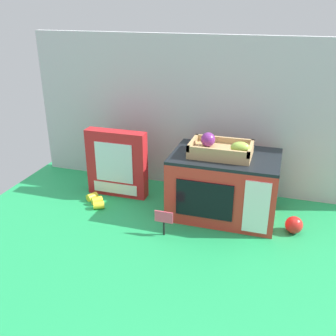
{
  "coord_description": "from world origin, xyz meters",
  "views": [
    {
      "loc": [
        0.34,
        -1.42,
        0.81
      ],
      "look_at": [
        -0.1,
        0.01,
        0.16
      ],
      "focal_mm": 41.54,
      "sensor_mm": 36.0,
      "label": 1
    }
  ],
  "objects_px": {
    "cookie_set_box": "(117,164)",
    "price_sign": "(164,219)",
    "toy_microwave": "(224,185)",
    "loose_toy_banana": "(96,201)",
    "food_groups_crate": "(221,149)",
    "loose_toy_apple": "(294,225)"
  },
  "relations": [
    {
      "from": "cookie_set_box",
      "to": "price_sign",
      "type": "distance_m",
      "value": 0.41
    },
    {
      "from": "toy_microwave",
      "to": "cookie_set_box",
      "type": "bearing_deg",
      "value": 176.37
    },
    {
      "from": "toy_microwave",
      "to": "cookie_set_box",
      "type": "distance_m",
      "value": 0.48
    },
    {
      "from": "cookie_set_box",
      "to": "loose_toy_banana",
      "type": "distance_m",
      "value": 0.19
    },
    {
      "from": "food_groups_crate",
      "to": "price_sign",
      "type": "height_order",
      "value": "food_groups_crate"
    },
    {
      "from": "cookie_set_box",
      "to": "loose_toy_apple",
      "type": "height_order",
      "value": "cookie_set_box"
    },
    {
      "from": "loose_toy_banana",
      "to": "cookie_set_box",
      "type": "bearing_deg",
      "value": 65.99
    },
    {
      "from": "cookie_set_box",
      "to": "price_sign",
      "type": "xyz_separation_m",
      "value": [
        0.3,
        -0.26,
        -0.08
      ]
    },
    {
      "from": "loose_toy_banana",
      "to": "loose_toy_apple",
      "type": "distance_m",
      "value": 0.82
    },
    {
      "from": "cookie_set_box",
      "to": "price_sign",
      "type": "bearing_deg",
      "value": -40.88
    },
    {
      "from": "toy_microwave",
      "to": "cookie_set_box",
      "type": "relative_size",
      "value": 1.4
    },
    {
      "from": "price_sign",
      "to": "loose_toy_banana",
      "type": "xyz_separation_m",
      "value": [
        -0.35,
        0.14,
        -0.05
      ]
    },
    {
      "from": "food_groups_crate",
      "to": "loose_toy_banana",
      "type": "height_order",
      "value": "food_groups_crate"
    },
    {
      "from": "price_sign",
      "to": "loose_toy_banana",
      "type": "distance_m",
      "value": 0.38
    },
    {
      "from": "food_groups_crate",
      "to": "loose_toy_apple",
      "type": "distance_m",
      "value": 0.39
    },
    {
      "from": "food_groups_crate",
      "to": "cookie_set_box",
      "type": "xyz_separation_m",
      "value": [
        -0.46,
        0.04,
        -0.13
      ]
    },
    {
      "from": "loose_toy_banana",
      "to": "loose_toy_apple",
      "type": "relative_size",
      "value": 1.74
    },
    {
      "from": "food_groups_crate",
      "to": "price_sign",
      "type": "xyz_separation_m",
      "value": [
        -0.16,
        -0.22,
        -0.22
      ]
    },
    {
      "from": "toy_microwave",
      "to": "cookie_set_box",
      "type": "xyz_separation_m",
      "value": [
        -0.48,
        0.03,
        0.02
      ]
    },
    {
      "from": "price_sign",
      "to": "cookie_set_box",
      "type": "bearing_deg",
      "value": 139.12
    },
    {
      "from": "cookie_set_box",
      "to": "loose_toy_banana",
      "type": "height_order",
      "value": "cookie_set_box"
    },
    {
      "from": "loose_toy_apple",
      "to": "loose_toy_banana",
      "type": "bearing_deg",
      "value": -178.7
    }
  ]
}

